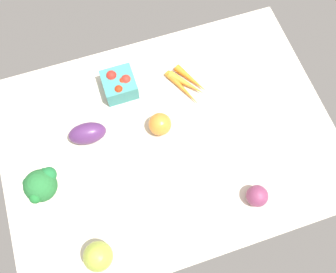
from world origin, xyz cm
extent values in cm
cube|color=beige|center=(0.00, 0.00, 1.00)|extent=(104.00, 76.00, 2.00)
cube|color=teal|center=(9.52, -21.66, 5.26)|extent=(10.28, 10.28, 6.53)
sphere|color=red|center=(11.13, -23.89, 8.30)|extent=(3.35, 3.35, 3.35)
sphere|color=red|center=(8.21, -21.10, 7.85)|extent=(2.44, 2.44, 2.44)
sphere|color=red|center=(10.25, -18.44, 8.13)|extent=(2.70, 2.70, 2.70)
sphere|color=red|center=(7.07, -21.17, 8.08)|extent=(3.19, 3.19, 3.19)
sphere|color=orange|center=(1.28, -4.10, 5.59)|extent=(7.18, 7.18, 7.18)
sphere|color=#84375C|center=(-18.51, 26.08, 5.20)|extent=(6.40, 6.40, 6.40)
cylinder|color=#96CB73|center=(39.31, 4.85, 3.81)|extent=(2.84, 2.84, 3.63)
sphere|color=#267034|center=(39.31, 4.85, 9.13)|extent=(9.35, 9.35, 9.35)
sphere|color=#21763A|center=(37.59, 1.53, 8.88)|extent=(3.19, 3.19, 3.19)
sphere|color=#207237|center=(36.16, 2.83, 10.26)|extent=(4.37, 4.37, 4.37)
sphere|color=#1F693A|center=(42.46, 2.85, 8.89)|extent=(3.20, 3.20, 3.20)
sphere|color=#20702F|center=(40.93, 8.22, 10.55)|extent=(3.35, 3.35, 3.35)
cone|color=orange|center=(-10.12, -14.97, 3.12)|extent=(8.23, 15.58, 2.24)
cone|color=orange|center=(-11.91, -16.12, 3.39)|extent=(10.67, 12.36, 2.79)
cone|color=orange|center=(-13.92, -17.42, 3.26)|extent=(8.65, 12.88, 2.52)
sphere|color=#9DAD3E|center=(29.09, 27.96, 6.08)|extent=(8.16, 8.16, 8.16)
ellipsoid|color=#542A62|center=(23.43, -8.30, 5.32)|extent=(12.19, 7.67, 6.64)
camera|label=1|loc=(13.38, 40.56, 110.71)|focal=39.63mm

